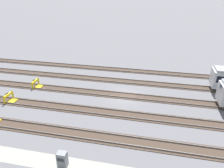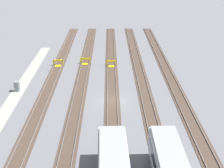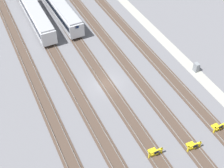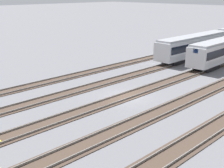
# 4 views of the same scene
# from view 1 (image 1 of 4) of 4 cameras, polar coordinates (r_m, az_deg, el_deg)

# --- Properties ---
(ground_plane) EXTENTS (400.00, 400.00, 0.00)m
(ground_plane) POSITION_cam_1_polar(r_m,az_deg,el_deg) (33.38, 3.43, -3.10)
(ground_plane) COLOR slate
(rail_track_nearest) EXTENTS (90.00, 2.23, 0.21)m
(rail_track_nearest) POSITION_cam_1_polar(r_m,az_deg,el_deg) (25.05, -0.32, -14.06)
(rail_track_nearest) COLOR #47382D
(rail_track_nearest) RESTS_ON ground
(rail_track_near_inner) EXTENTS (90.00, 2.23, 0.21)m
(rail_track_near_inner) POSITION_cam_1_polar(r_m,az_deg,el_deg) (29.06, 1.85, -7.76)
(rail_track_near_inner) COLOR #47382D
(rail_track_near_inner) RESTS_ON ground
(rail_track_middle) EXTENTS (90.00, 2.24, 0.21)m
(rail_track_middle) POSITION_cam_1_polar(r_m,az_deg,el_deg) (33.36, 3.43, -3.04)
(rail_track_middle) COLOR #47382D
(rail_track_middle) RESTS_ON ground
(rail_track_far_inner) EXTENTS (90.00, 2.23, 0.21)m
(rail_track_far_inner) POSITION_cam_1_polar(r_m,az_deg,el_deg) (37.85, 4.63, 0.59)
(rail_track_far_inner) COLOR #47382D
(rail_track_far_inner) RESTS_ON ground
(rail_track_farthest) EXTENTS (90.00, 2.23, 0.21)m
(rail_track_farthest) POSITION_cam_1_polar(r_m,az_deg,el_deg) (42.48, 5.58, 3.44)
(rail_track_farthest) COLOR #47382D
(rail_track_farthest) RESTS_ON ground
(bumper_stop_near_inner_track) EXTENTS (1.38, 2.01, 1.22)m
(bumper_stop_near_inner_track) POSITION_cam_1_polar(r_m,az_deg,el_deg) (34.94, -25.06, -3.36)
(bumper_stop_near_inner_track) COLOR yellow
(bumper_stop_near_inner_track) RESTS_ON ground
(bumper_stop_middle_track) EXTENTS (1.36, 2.01, 1.22)m
(bumper_stop_middle_track) POSITION_cam_1_polar(r_m,az_deg,el_deg) (37.89, -19.04, -0.02)
(bumper_stop_middle_track) COLOR yellow
(bumper_stop_middle_track) RESTS_ON ground
(electrical_cabinet) EXTENTS (0.90, 0.73, 1.60)m
(electrical_cabinet) POSITION_cam_1_polar(r_m,az_deg,el_deg) (22.18, -12.85, -18.62)
(electrical_cabinet) COLOR gray
(electrical_cabinet) RESTS_ON ground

